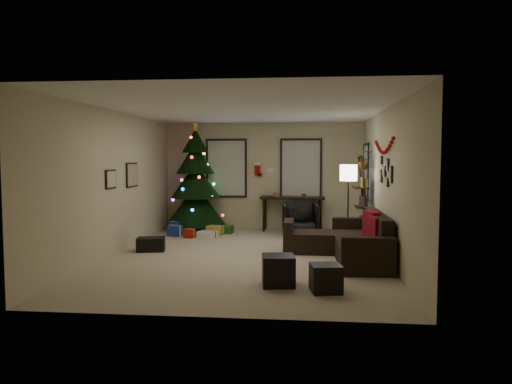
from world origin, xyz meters
TOP-DOWN VIEW (x-y plane):
  - floor at (0.00, 0.00)m, footprint 7.00×7.00m
  - ceiling at (0.00, 0.00)m, footprint 7.00×7.00m
  - wall_back at (0.00, 3.50)m, footprint 5.00×0.00m
  - wall_front at (0.00, -3.50)m, footprint 5.00×0.00m
  - wall_left at (-2.50, 0.00)m, footprint 0.00×7.00m
  - wall_right at (2.50, 0.00)m, footprint 0.00×7.00m
  - window_back_left at (-0.95, 3.47)m, footprint 1.05×0.06m
  - window_back_right at (0.95, 3.47)m, footprint 1.05×0.06m
  - window_right_wall at (2.47, 2.55)m, footprint 0.06×0.90m
  - christmas_tree at (-1.67, 3.06)m, footprint 1.49×1.49m
  - presents at (-1.43, 2.27)m, footprint 1.50×1.01m
  - sofa at (1.86, 0.02)m, footprint 1.79×2.61m
  - pillow_red_a at (2.21, -0.69)m, footprint 0.18×0.41m
  - pillow_red_b at (2.21, -0.30)m, footprint 0.25×0.52m
  - pillow_cream at (2.21, 0.11)m, footprint 0.23×0.42m
  - ottoman_near at (0.69, -2.02)m, footprint 0.51×0.51m
  - ottoman_far at (1.35, -2.30)m, footprint 0.46×0.46m
  - desk at (0.75, 3.22)m, footprint 1.59×0.57m
  - desk_chair at (0.96, 2.57)m, footprint 0.81×0.76m
  - bookshelf at (2.30, 1.68)m, footprint 0.30×0.54m
  - potted_plant at (2.30, 1.76)m, footprint 0.59×0.55m
  - floor_lamp at (1.95, 1.33)m, footprint 0.35×0.35m
  - art_map at (-2.48, 0.79)m, footprint 0.04×0.60m
  - art_abstract at (-2.48, -0.30)m, footprint 0.04×0.45m
  - gallery at (2.48, -0.07)m, footprint 0.03×1.25m
  - garland at (2.45, 0.03)m, footprint 0.08×1.90m
  - stocking_left at (-0.14, 3.42)m, footprint 0.20×0.05m
  - stocking_right at (0.19, 3.53)m, footprint 0.20×0.05m
  - storage_bin at (-1.93, 0.27)m, footprint 0.59×0.45m

SIDE VIEW (x-z plane):
  - floor at x=0.00m, z-range 0.00..0.00m
  - presents at x=-1.43m, z-range -0.03..0.25m
  - storage_bin at x=-1.93m, z-range 0.00..0.27m
  - ottoman_far at x=1.35m, z-range 0.00..0.38m
  - ottoman_near at x=0.69m, z-range 0.00..0.43m
  - sofa at x=1.86m, z-range -0.15..0.70m
  - desk_chair at x=0.96m, z-range 0.00..0.75m
  - pillow_cream at x=2.21m, z-range 0.43..0.83m
  - pillow_red_a at x=2.21m, z-range 0.44..0.84m
  - pillow_red_b at x=2.21m, z-range 0.39..0.89m
  - desk at x=0.75m, z-range 0.33..1.18m
  - bookshelf at x=2.30m, z-range -0.03..1.82m
  - christmas_tree at x=-1.67m, z-range -0.24..2.54m
  - wall_left at x=-2.50m, z-range -2.15..4.85m
  - wall_right at x=2.50m, z-range -2.15..4.85m
  - wall_back at x=0.00m, z-range -1.15..3.85m
  - wall_front at x=0.00m, z-range -1.15..3.85m
  - stocking_right at x=0.19m, z-range 1.20..1.56m
  - floor_lamp at x=1.95m, z-range 0.56..2.24m
  - art_abstract at x=-2.48m, z-range 1.26..1.61m
  - art_map at x=-2.48m, z-range 1.22..1.72m
  - window_right_wall at x=2.47m, z-range 0.85..2.15m
  - stocking_left at x=-0.14m, z-range 1.36..1.72m
  - window_back_left at x=-0.95m, z-range 0.80..2.30m
  - window_back_right at x=0.95m, z-range 0.80..2.30m
  - gallery at x=2.48m, z-range 1.30..1.84m
  - potted_plant at x=2.30m, z-range 1.56..2.08m
  - garland at x=2.45m, z-range 1.88..2.18m
  - ceiling at x=0.00m, z-range 2.70..2.70m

